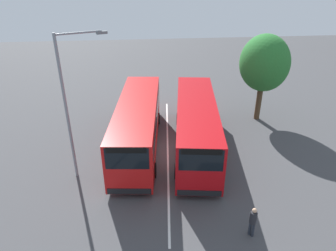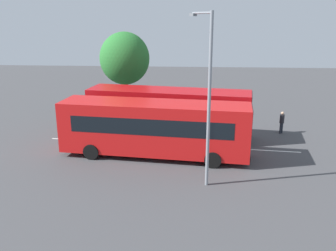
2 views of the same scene
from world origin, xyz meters
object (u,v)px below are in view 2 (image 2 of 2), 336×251
(bus_center_left, at_px, (169,111))
(street_lamp, at_px, (207,89))
(bus_far_left, at_px, (155,127))
(pedestrian, at_px, (282,121))
(depot_tree, at_px, (125,59))

(bus_center_left, bearing_deg, street_lamp, -64.30)
(bus_far_left, height_order, bus_center_left, same)
(pedestrian, bearing_deg, bus_center_left, 61.60)
(bus_far_left, relative_size, bus_center_left, 1.00)
(bus_center_left, bearing_deg, pedestrian, 16.52)
(pedestrian, xyz_separation_m, street_lamp, (-5.68, -8.50, 3.84))
(bus_far_left, xyz_separation_m, depot_tree, (-3.50, 9.80, 2.87))
(bus_far_left, xyz_separation_m, pedestrian, (8.53, 4.98, -0.86))
(pedestrian, height_order, depot_tree, depot_tree)
(pedestrian, relative_size, street_lamp, 0.19)
(pedestrian, distance_m, street_lamp, 10.93)
(bus_far_left, bearing_deg, depot_tree, 115.98)
(bus_center_left, xyz_separation_m, pedestrian, (7.96, 1.12, -0.86))
(bus_center_left, distance_m, pedestrian, 8.09)
(bus_center_left, height_order, street_lamp, street_lamp)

